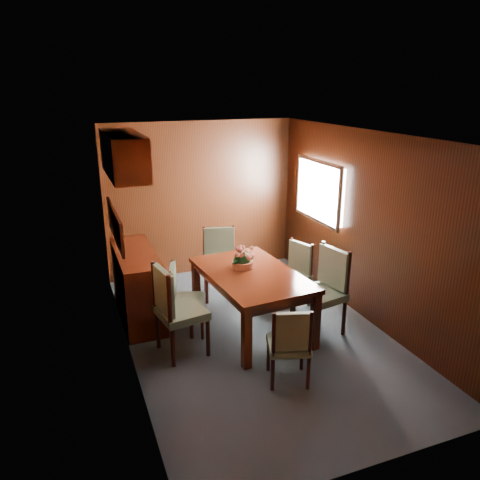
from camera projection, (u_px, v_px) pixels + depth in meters
name	position (u px, v px, depth m)	size (l,w,h in m)	color
ground	(256.00, 334.00, 5.73)	(4.50, 4.50, 0.00)	#37434B
room_shell	(238.00, 200.00, 5.47)	(3.06, 4.52, 2.41)	black
sideboard	(138.00, 285.00, 6.05)	(0.48, 1.40, 0.90)	#341006
dining_table	(251.00, 280.00, 5.68)	(1.15, 1.70, 0.76)	#341006
chair_left_near	(174.00, 306.00, 5.14)	(0.56, 0.58, 1.08)	black
chair_left_far	(182.00, 296.00, 5.63)	(0.51, 0.52, 0.89)	black
chair_right_near	(325.00, 286.00, 5.65)	(0.58, 0.60, 1.08)	black
chair_right_far	(295.00, 270.00, 6.39)	(0.53, 0.54, 0.89)	black
chair_head	(290.00, 342.00, 4.65)	(0.51, 0.50, 0.87)	black
chair_foot	(220.00, 258.00, 6.66)	(0.57, 0.56, 1.00)	black
flower_centerpiece	(243.00, 257.00, 5.75)	(0.29, 0.29, 0.29)	#AB5434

